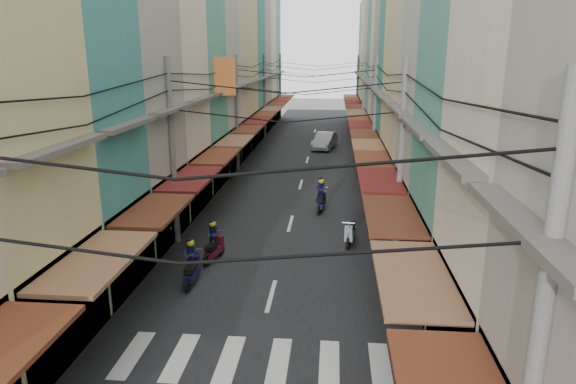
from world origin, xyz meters
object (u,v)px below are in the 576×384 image
Objects in this scene: white_car at (325,149)px; bicycle at (443,278)px; market_umbrella at (463,247)px; traffic_sign at (410,247)px.

bicycle is at bearing -68.65° from white_car.
market_umbrella is 0.94× the size of traffic_sign.
market_umbrella reaches higher than bicycle.
white_car is at bearing 99.82° from market_umbrella.
traffic_sign is at bearing 158.54° from market_umbrella.
market_umbrella is at bearing 162.58° from bicycle.
bicycle is at bearing 90.52° from market_umbrella.
traffic_sign is (-1.57, -1.73, 1.89)m from bicycle.
traffic_sign reaches higher than white_car.
bicycle is 3.21m from market_umbrella.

